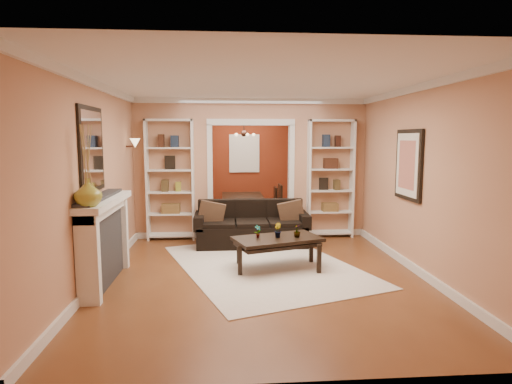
{
  "coord_description": "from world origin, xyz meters",
  "views": [
    {
      "loc": [
        -0.52,
        -7.18,
        1.94
      ],
      "look_at": [
        -0.05,
        -0.8,
        1.14
      ],
      "focal_mm": 30.0,
      "sensor_mm": 36.0,
      "label": 1
    }
  ],
  "objects": [
    {
      "name": "floor",
      "position": [
        0.0,
        0.0,
        0.0
      ],
      "size": [
        8.0,
        8.0,
        0.0
      ],
      "primitive_type": "plane",
      "color": "brown",
      "rests_on": "ground"
    },
    {
      "name": "ceiling",
      "position": [
        0.0,
        0.0,
        2.7
      ],
      "size": [
        8.0,
        8.0,
        0.0
      ],
      "primitive_type": "plane",
      "rotation": [
        3.14,
        0.0,
        0.0
      ],
      "color": "white",
      "rests_on": "ground"
    },
    {
      "name": "wall_back",
      "position": [
        0.0,
        4.0,
        1.35
      ],
      "size": [
        8.0,
        0.0,
        8.0
      ],
      "primitive_type": "plane",
      "rotation": [
        1.57,
        0.0,
        0.0
      ],
      "color": "tan",
      "rests_on": "ground"
    },
    {
      "name": "wall_front",
      "position": [
        0.0,
        -4.0,
        1.35
      ],
      "size": [
        8.0,
        0.0,
        8.0
      ],
      "primitive_type": "plane",
      "rotation": [
        -1.57,
        0.0,
        0.0
      ],
      "color": "tan",
      "rests_on": "ground"
    },
    {
      "name": "wall_left",
      "position": [
        -2.25,
        0.0,
        1.35
      ],
      "size": [
        0.0,
        8.0,
        8.0
      ],
      "primitive_type": "plane",
      "rotation": [
        1.57,
        0.0,
        1.57
      ],
      "color": "tan",
      "rests_on": "ground"
    },
    {
      "name": "wall_right",
      "position": [
        2.25,
        0.0,
        1.35
      ],
      "size": [
        0.0,
        8.0,
        8.0
      ],
      "primitive_type": "plane",
      "rotation": [
        1.57,
        0.0,
        -1.57
      ],
      "color": "tan",
      "rests_on": "ground"
    },
    {
      "name": "partition_wall",
      "position": [
        0.0,
        1.2,
        1.35
      ],
      "size": [
        4.5,
        0.15,
        2.7
      ],
      "primitive_type": "cube",
      "color": "tan",
      "rests_on": "floor"
    },
    {
      "name": "red_back_panel",
      "position": [
        0.0,
        3.97,
        1.32
      ],
      "size": [
        4.44,
        0.04,
        2.64
      ],
      "primitive_type": "cube",
      "color": "maroon",
      "rests_on": "floor"
    },
    {
      "name": "dining_window",
      "position": [
        0.0,
        3.93,
        1.55
      ],
      "size": [
        0.78,
        0.03,
        0.98
      ],
      "primitive_type": "cube",
      "color": "#8CA5CC",
      "rests_on": "wall_back"
    },
    {
      "name": "area_rug",
      "position": [
        0.09,
        -0.84,
        0.01
      ],
      "size": [
        3.36,
        3.95,
        0.01
      ],
      "primitive_type": "cube",
      "rotation": [
        0.0,
        0.0,
        0.33
      ],
      "color": "silver",
      "rests_on": "floor"
    },
    {
      "name": "sofa",
      "position": [
        -0.04,
        0.45,
        0.4
      ],
      "size": [
        2.05,
        0.89,
        0.8
      ],
      "primitive_type": "cube",
      "color": "black",
      "rests_on": "floor"
    },
    {
      "name": "pillow_left",
      "position": [
        -0.76,
        0.43,
        0.62
      ],
      "size": [
        0.46,
        0.15,
        0.45
      ],
      "primitive_type": "cube",
      "rotation": [
        0.0,
        0.0,
        0.05
      ],
      "color": "brown",
      "rests_on": "sofa"
    },
    {
      "name": "pillow_right",
      "position": [
        0.69,
        0.43,
        0.61
      ],
      "size": [
        0.45,
        0.14,
        0.44
      ],
      "primitive_type": "cube",
      "rotation": [
        0.0,
        0.0,
        -0.03
      ],
      "color": "brown",
      "rests_on": "sofa"
    },
    {
      "name": "coffee_table",
      "position": [
        0.26,
        -1.0,
        0.24
      ],
      "size": [
        1.41,
        1.04,
        0.48
      ],
      "primitive_type": "cube",
      "rotation": [
        0.0,
        0.0,
        0.32
      ],
      "color": "black",
      "rests_on": "floor"
    },
    {
      "name": "plant_left",
      "position": [
        -0.04,
        -1.0,
        0.57
      ],
      "size": [
        0.12,
        0.11,
        0.19
      ],
      "primitive_type": "imported",
      "rotation": [
        0.0,
        0.0,
        0.6
      ],
      "color": "#336626",
      "rests_on": "coffee_table"
    },
    {
      "name": "plant_center",
      "position": [
        0.26,
        -1.0,
        0.59
      ],
      "size": [
        0.12,
        0.14,
        0.22
      ],
      "primitive_type": "imported",
      "rotation": [
        0.0,
        0.0,
        1.84
      ],
      "color": "#336626",
      "rests_on": "coffee_table"
    },
    {
      "name": "plant_right",
      "position": [
        0.55,
        -1.0,
        0.57
      ],
      "size": [
        0.14,
        0.14,
        0.19
      ],
      "primitive_type": "imported",
      "rotation": [
        0.0,
        0.0,
        4.19
      ],
      "color": "#336626",
      "rests_on": "coffee_table"
    },
    {
      "name": "bookshelf_left",
      "position": [
        -1.55,
        1.03,
        1.15
      ],
      "size": [
        0.9,
        0.3,
        2.3
      ],
      "primitive_type": "cube",
      "color": "white",
      "rests_on": "floor"
    },
    {
      "name": "bookshelf_right",
      "position": [
        1.55,
        1.03,
        1.15
      ],
      "size": [
        0.9,
        0.3,
        2.3
      ],
      "primitive_type": "cube",
      "color": "white",
      "rests_on": "floor"
    },
    {
      "name": "fireplace",
      "position": [
        -2.09,
        -1.5,
        0.58
      ],
      "size": [
        0.32,
        1.7,
        1.16
      ],
      "primitive_type": "cube",
      "color": "white",
      "rests_on": "floor"
    },
    {
      "name": "vase",
      "position": [
        -2.09,
        -2.17,
        1.32
      ],
      "size": [
        0.4,
        0.4,
        0.32
      ],
      "primitive_type": "imported",
      "rotation": [
        0.0,
        0.0,
        -0.36
      ],
      "color": "olive",
      "rests_on": "fireplace"
    },
    {
      "name": "mirror",
      "position": [
        -2.23,
        -1.5,
        1.8
      ],
      "size": [
        0.03,
        0.95,
        1.1
      ],
      "primitive_type": "cube",
      "color": "silver",
      "rests_on": "wall_left"
    },
    {
      "name": "wall_sconce",
      "position": [
        -2.15,
        0.55,
        1.83
      ],
      "size": [
        0.18,
        0.18,
        0.22
      ],
      "primitive_type": "cube",
      "color": "#FFE0A5",
      "rests_on": "wall_left"
    },
    {
      "name": "framed_art",
      "position": [
        2.21,
        -1.0,
        1.55
      ],
      "size": [
        0.04,
        0.85,
        1.05
      ],
      "primitive_type": "cube",
      "color": "black",
      "rests_on": "wall_right"
    },
    {
      "name": "dining_table",
      "position": [
        -0.06,
        2.64,
        0.3
      ],
      "size": [
        1.72,
        0.96,
        0.6
      ],
      "primitive_type": "imported",
      "rotation": [
        0.0,
        0.0,
        1.57
      ],
      "color": "black",
      "rests_on": "floor"
    },
    {
      "name": "dining_chair_nw",
      "position": [
        -0.61,
        2.34,
        0.4
      ],
      "size": [
        0.46,
        0.46,
        0.81
      ],
      "primitive_type": "cube",
      "rotation": [
        0.0,
        0.0,
        1.75
      ],
      "color": "black",
      "rests_on": "floor"
    },
    {
      "name": "dining_chair_ne",
      "position": [
        0.49,
        2.34,
        0.47
      ],
      "size": [
        0.6,
        0.6,
        0.93
      ],
      "primitive_type": "cube",
      "rotation": [
        0.0,
        0.0,
        -1.97
      ],
      "color": "black",
      "rests_on": "floor"
    },
    {
      "name": "dining_chair_sw",
      "position": [
        -0.61,
        2.94,
        0.4
      ],
      "size": [
        0.44,
        0.44,
        0.8
      ],
      "primitive_type": "cube",
      "rotation": [
        0.0,
        0.0,
        1.69
      ],
      "color": "black",
      "rests_on": "floor"
    },
    {
      "name": "dining_chair_se",
      "position": [
        0.49,
        2.94,
        0.4
      ],
      "size": [
        0.4,
        0.4,
        0.8
      ],
      "primitive_type": "cube",
      "rotation": [
        0.0,
        0.0,
        -1.59
      ],
      "color": "black",
      "rests_on": "floor"
    },
    {
      "name": "chandelier",
      "position": [
        0.0,
        2.7,
        2.02
      ],
      "size": [
        0.5,
        0.5,
        0.3
      ],
      "primitive_type": "cube",
      "color": "#3F241C",
      "rests_on": "ceiling"
    }
  ]
}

